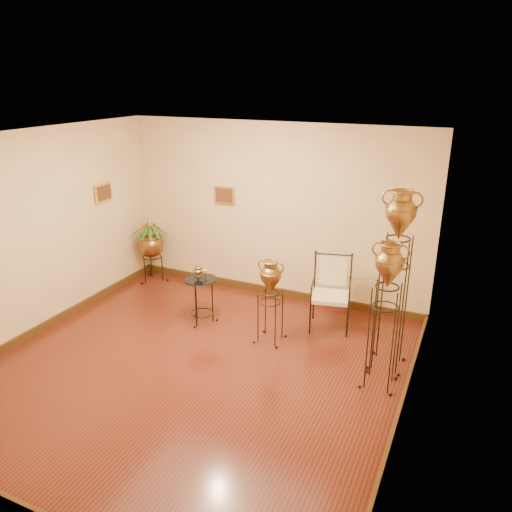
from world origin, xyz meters
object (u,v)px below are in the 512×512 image
at_px(armchair, 331,294).
at_px(amphora_tall, 394,280).
at_px(side_table, 201,299).
at_px(planter_urn, 151,242).
at_px(amphora_mid, 384,315).

bearing_deg(armchair, amphora_tall, -47.46).
bearing_deg(side_table, amphora_tall, -0.98).
bearing_deg(planter_urn, amphora_mid, -19.54).
height_order(armchair, side_table, armchair).
bearing_deg(planter_urn, side_table, -32.51).
height_order(planter_urn, armchair, planter_urn).
bearing_deg(planter_urn, armchair, -7.01).
height_order(planter_urn, side_table, planter_urn).
distance_m(armchair, side_table, 1.88).
bearing_deg(armchair, side_table, -173.74).
xyz_separation_m(amphora_mid, side_table, (-2.70, 0.51, -0.54)).
relative_size(planter_urn, armchair, 1.21).
bearing_deg(amphora_mid, armchair, 130.05).
height_order(amphora_mid, planter_urn, amphora_mid).
bearing_deg(side_table, planter_urn, 147.49).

